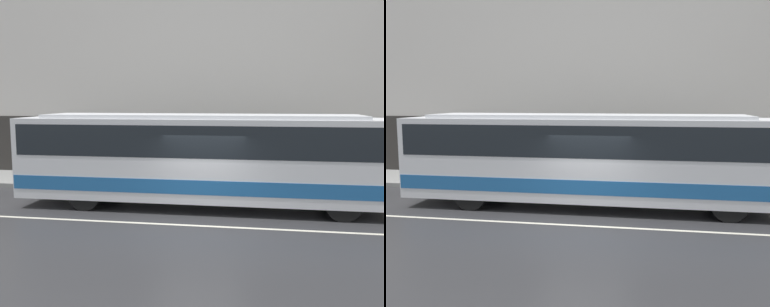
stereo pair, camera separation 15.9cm
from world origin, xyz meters
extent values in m
plane|color=#2D2D30|center=(0.00, 0.00, 0.00)|extent=(60.00, 60.00, 0.00)
cube|color=gray|center=(0.00, 5.57, 0.09)|extent=(60.00, 3.14, 0.18)
cube|color=silver|center=(0.00, 7.29, 6.13)|extent=(60.00, 0.30, 12.25)
cube|color=#2D2B28|center=(0.00, 7.13, 1.40)|extent=(60.00, 0.06, 2.80)
cube|color=beige|center=(0.00, 0.00, 0.00)|extent=(54.00, 0.14, 0.01)
cube|color=silver|center=(-0.29, 2.24, 1.66)|extent=(12.04, 2.50, 2.62)
cube|color=#1E5999|center=(-0.29, 2.24, 0.90)|extent=(11.98, 2.52, 0.45)
cube|color=black|center=(-0.29, 2.24, 2.29)|extent=(11.68, 2.52, 0.99)
cube|color=silver|center=(-0.29, 2.24, 3.03)|extent=(10.24, 2.12, 0.12)
cylinder|color=black|center=(4.13, 1.15, 0.55)|extent=(1.09, 0.28, 1.09)
cylinder|color=black|center=(4.13, 3.32, 0.55)|extent=(1.09, 0.28, 1.09)
cylinder|color=black|center=(-3.91, 1.15, 0.55)|extent=(1.09, 0.28, 1.09)
cylinder|color=black|center=(-3.91, 3.32, 0.55)|extent=(1.09, 0.28, 1.09)
cylinder|color=#333338|center=(0.34, 5.85, 0.90)|extent=(0.36, 0.36, 1.44)
sphere|color=tan|center=(0.34, 5.85, 1.75)|extent=(0.26, 0.26, 0.26)
camera|label=1|loc=(1.71, -11.68, 3.56)|focal=40.00mm
camera|label=2|loc=(1.86, -11.65, 3.56)|focal=40.00mm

